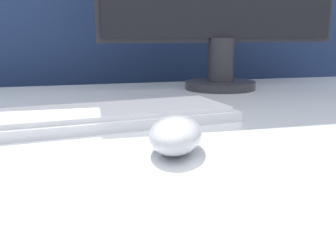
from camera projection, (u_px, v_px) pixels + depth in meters
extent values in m
cube|color=navy|center=(117.00, 75.00, 1.26)|extent=(5.00, 0.03, 1.46)
ellipsoid|color=silver|center=(176.00, 134.00, 0.48)|extent=(0.10, 0.14, 0.04)
cube|color=white|center=(106.00, 118.00, 0.64)|extent=(0.44, 0.19, 0.02)
cube|color=silver|center=(106.00, 111.00, 0.63)|extent=(0.41, 0.17, 0.01)
cylinder|color=#28282D|center=(220.00, 85.00, 1.02)|extent=(0.18, 0.18, 0.02)
cylinder|color=#28282D|center=(221.00, 60.00, 1.01)|extent=(0.07, 0.07, 0.11)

